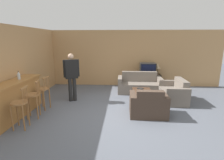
% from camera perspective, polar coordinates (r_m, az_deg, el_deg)
% --- Properties ---
extents(ground_plane, '(24.00, 24.00, 0.00)m').
position_cam_1_polar(ground_plane, '(5.22, 1.34, -11.41)').
color(ground_plane, '#565B66').
extents(wall_back, '(9.40, 0.08, 2.60)m').
position_cam_1_polar(wall_back, '(8.33, 2.36, 7.05)').
color(wall_back, tan).
rests_on(wall_back, ground_plane).
extents(wall_left, '(0.08, 8.53, 2.60)m').
position_cam_1_polar(wall_left, '(6.95, -25.58, 4.64)').
color(wall_left, tan).
rests_on(wall_left, ground_plane).
extents(bar_counter, '(0.55, 2.22, 1.03)m').
position_cam_1_polar(bar_counter, '(5.66, -29.22, -5.51)').
color(bar_counter, '#A87038').
rests_on(bar_counter, ground_plane).
extents(bar_chair_near, '(0.43, 0.43, 1.06)m').
position_cam_1_polar(bar_chair_near, '(4.83, -27.88, -7.54)').
color(bar_chair_near, '#996638').
rests_on(bar_chair_near, ground_plane).
extents(bar_chair_mid, '(0.48, 0.48, 1.06)m').
position_cam_1_polar(bar_chair_mid, '(5.35, -24.43, -5.31)').
color(bar_chair_mid, '#996638').
rests_on(bar_chair_mid, ground_plane).
extents(bar_chair_far, '(0.47, 0.47, 1.06)m').
position_cam_1_polar(bar_chair_far, '(5.88, -21.60, -3.45)').
color(bar_chair_far, '#996638').
rests_on(bar_chair_far, ground_plane).
extents(couch_far, '(1.80, 0.84, 0.84)m').
position_cam_1_polar(couch_far, '(7.40, 8.97, -1.69)').
color(couch_far, '#70665B').
rests_on(couch_far, ground_plane).
extents(armchair_near, '(1.05, 0.80, 0.82)m').
position_cam_1_polar(armchair_near, '(5.20, 11.74, -8.15)').
color(armchair_near, '#423328').
rests_on(armchair_near, ground_plane).
extents(loveseat_right, '(0.78, 1.33, 0.81)m').
position_cam_1_polar(loveseat_right, '(6.64, 19.55, -4.03)').
color(loveseat_right, '#70665B').
rests_on(loveseat_right, ground_plane).
extents(coffee_table, '(0.64, 0.86, 0.42)m').
position_cam_1_polar(coffee_table, '(6.27, 9.74, -3.92)').
color(coffee_table, '#472D1E').
rests_on(coffee_table, ground_plane).
extents(tv_unit, '(1.17, 0.55, 0.64)m').
position_cam_1_polar(tv_unit, '(8.19, 11.40, -0.24)').
color(tv_unit, '#2D2319').
rests_on(tv_unit, ground_plane).
extents(tv, '(0.70, 0.46, 0.50)m').
position_cam_1_polar(tv, '(8.08, 11.58, 3.70)').
color(tv, black).
rests_on(tv, tv_unit).
extents(bottle, '(0.08, 0.08, 0.24)m').
position_cam_1_polar(bottle, '(5.76, -28.17, 1.28)').
color(bottle, silver).
rests_on(bottle, bar_counter).
extents(book_on_table, '(0.25, 0.23, 0.03)m').
position_cam_1_polar(book_on_table, '(6.43, 9.21, -2.75)').
color(book_on_table, black).
rests_on(book_on_table, coffee_table).
extents(table_lamp, '(0.23, 0.23, 0.46)m').
position_cam_1_polar(table_lamp, '(8.15, 14.74, 4.21)').
color(table_lamp, brown).
rests_on(table_lamp, tv_unit).
extents(person_by_window, '(0.51, 0.34, 1.70)m').
position_cam_1_polar(person_by_window, '(6.29, -13.04, 1.73)').
color(person_by_window, black).
rests_on(person_by_window, ground_plane).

